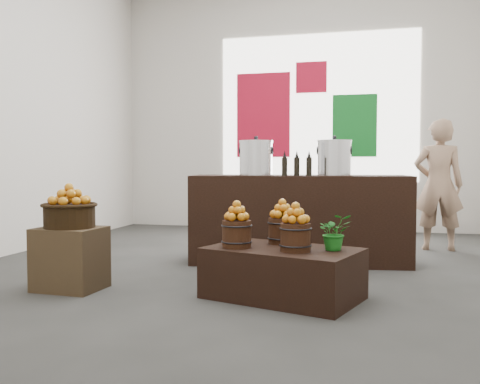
% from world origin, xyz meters
% --- Properties ---
extents(ground, '(7.00, 7.00, 0.00)m').
position_xyz_m(ground, '(0.00, 0.00, 0.00)').
color(ground, '#373735').
rests_on(ground, ground).
extents(back_wall, '(6.00, 0.04, 4.00)m').
position_xyz_m(back_wall, '(0.00, 3.50, 2.00)').
color(back_wall, beige).
rests_on(back_wall, ground).
extents(back_opening, '(3.20, 0.02, 2.40)m').
position_xyz_m(back_opening, '(0.30, 3.48, 2.00)').
color(back_opening, white).
rests_on(back_opening, back_wall).
extents(deco_red_left, '(0.90, 0.04, 1.40)m').
position_xyz_m(deco_red_left, '(-0.60, 3.47, 1.90)').
color(deco_red_left, '#B10D27').
rests_on(deco_red_left, back_wall).
extents(deco_green_right, '(0.70, 0.04, 1.00)m').
position_xyz_m(deco_green_right, '(0.90, 3.47, 1.70)').
color(deco_green_right, '#106820').
rests_on(deco_green_right, back_wall).
extents(deco_red_upper, '(0.50, 0.04, 0.50)m').
position_xyz_m(deco_red_upper, '(0.20, 3.47, 2.50)').
color(deco_red_upper, '#B10D27').
rests_on(deco_red_upper, back_wall).
extents(crate, '(0.56, 0.47, 0.54)m').
position_xyz_m(crate, '(-1.33, -1.28, 0.27)').
color(crate, brown).
rests_on(crate, ground).
extents(wicker_basket, '(0.43, 0.43, 0.20)m').
position_xyz_m(wicker_basket, '(-1.33, -1.28, 0.64)').
color(wicker_basket, black).
rests_on(wicker_basket, crate).
extents(apples_in_basket, '(0.34, 0.34, 0.18)m').
position_xyz_m(apples_in_basket, '(-1.33, -1.28, 0.82)').
color(apples_in_basket, '#931A04').
rests_on(apples_in_basket, wicker_basket).
extents(display_table, '(1.34, 1.05, 0.41)m').
position_xyz_m(display_table, '(0.50, -1.14, 0.20)').
color(display_table, black).
rests_on(display_table, ground).
extents(apple_bucket_front_left, '(0.24, 0.24, 0.22)m').
position_xyz_m(apple_bucket_front_left, '(0.13, -1.19, 0.52)').
color(apple_bucket_front_left, '#351C0E').
rests_on(apple_bucket_front_left, display_table).
extents(apples_in_bucket_front_left, '(0.18, 0.18, 0.16)m').
position_xyz_m(apples_in_bucket_front_left, '(0.13, -1.19, 0.71)').
color(apples_in_bucket_front_left, '#931A04').
rests_on(apples_in_bucket_front_left, apple_bucket_front_left).
extents(apple_bucket_front_right, '(0.24, 0.24, 0.22)m').
position_xyz_m(apple_bucket_front_right, '(0.62, -1.27, 0.52)').
color(apple_bucket_front_right, '#351C0E').
rests_on(apple_bucket_front_right, display_table).
extents(apples_in_bucket_front_right, '(0.18, 0.18, 0.16)m').
position_xyz_m(apples_in_bucket_front_right, '(0.62, -1.27, 0.71)').
color(apples_in_bucket_front_right, '#931A04').
rests_on(apples_in_bucket_front_right, apple_bucket_front_right).
extents(apple_bucket_rear, '(0.24, 0.24, 0.22)m').
position_xyz_m(apple_bucket_rear, '(0.46, -0.89, 0.52)').
color(apple_bucket_rear, '#351C0E').
rests_on(apple_bucket_rear, display_table).
extents(apples_in_bucket_rear, '(0.18, 0.18, 0.16)m').
position_xyz_m(apples_in_bucket_rear, '(0.46, -0.89, 0.71)').
color(apples_in_bucket_rear, '#931A04').
rests_on(apples_in_bucket_rear, apple_bucket_rear).
extents(herb_garnish_right, '(0.31, 0.29, 0.29)m').
position_xyz_m(herb_garnish_right, '(0.91, -1.14, 0.55)').
color(herb_garnish_right, '#146217').
rests_on(herb_garnish_right, display_table).
extents(herb_garnish_left, '(0.16, 0.14, 0.24)m').
position_xyz_m(herb_garnish_left, '(0.07, -0.92, 0.53)').
color(herb_garnish_left, '#146217').
rests_on(herb_garnish_left, display_table).
extents(counter, '(2.43, 1.07, 0.96)m').
position_xyz_m(counter, '(0.42, 0.49, 0.48)').
color(counter, black).
rests_on(counter, ground).
extents(stock_pot_left, '(0.36, 0.36, 0.36)m').
position_xyz_m(stock_pot_left, '(-0.06, 0.42, 1.14)').
color(stock_pot_left, silver).
rests_on(stock_pot_left, counter).
extents(stock_pot_center, '(0.36, 0.36, 0.36)m').
position_xyz_m(stock_pot_center, '(0.79, 0.54, 1.14)').
color(stock_pot_center, silver).
rests_on(stock_pot_center, counter).
extents(oil_cruets, '(0.26, 0.10, 0.27)m').
position_xyz_m(oil_cruets, '(0.45, 0.25, 1.09)').
color(oil_cruets, black).
rests_on(oil_cruets, counter).
extents(shopper, '(0.60, 0.40, 1.65)m').
position_xyz_m(shopper, '(2.00, 1.74, 0.82)').
color(shopper, '#98765D').
rests_on(shopper, ground).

